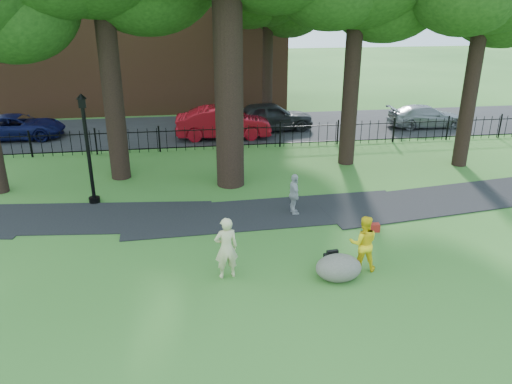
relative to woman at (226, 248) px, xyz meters
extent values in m
plane|color=#295B20|center=(0.80, 0.09, -0.88)|extent=(120.00, 120.00, 0.00)
cube|color=black|center=(1.80, 3.99, -0.88)|extent=(36.07, 3.85, 0.03)
cube|color=black|center=(0.80, 16.09, -0.88)|extent=(80.00, 7.00, 0.02)
cube|color=black|center=(0.80, 12.09, 0.14)|extent=(44.00, 0.04, 0.04)
cube|color=black|center=(0.80, 12.09, -0.70)|extent=(44.00, 0.04, 0.04)
cube|color=brown|center=(-3.20, 24.09, 5.12)|extent=(18.00, 8.00, 12.00)
cylinder|color=black|center=(0.80, 7.09, 4.37)|extent=(1.10, 1.10, 10.50)
ellipsoid|color=#16340E|center=(-6.85, 8.34, 5.94)|extent=(4.80, 4.80, 4.08)
cylinder|color=black|center=(-3.70, 8.59, 3.67)|extent=(0.80, 0.80, 9.10)
cylinder|color=black|center=(6.30, 9.09, 3.32)|extent=(0.70, 0.70, 8.40)
cylinder|color=black|center=(11.30, 8.09, 3.14)|extent=(0.64, 0.64, 8.05)
imported|color=beige|center=(0.00, 0.00, 0.00)|extent=(0.70, 0.52, 1.77)
imported|color=yellow|center=(3.80, -0.13, -0.07)|extent=(0.90, 0.77, 1.62)
imported|color=#A8A7AC|center=(2.71, 3.82, -0.14)|extent=(0.42, 0.89, 1.49)
ellipsoid|color=#666055|center=(3.00, -0.50, -0.52)|extent=(1.50, 1.31, 0.74)
cylinder|color=black|center=(-4.40, 5.89, 0.91)|extent=(0.13, 0.13, 3.58)
cylinder|color=black|center=(-4.40, 5.89, -0.77)|extent=(0.40, 0.40, 0.22)
cube|color=black|center=(-4.40, 5.89, 2.86)|extent=(0.28, 0.28, 0.34)
cone|color=black|center=(-4.40, 5.89, 3.09)|extent=(0.36, 0.36, 0.18)
cube|color=black|center=(3.04, 0.21, -0.72)|extent=(0.47, 0.32, 0.33)
cube|color=maroon|center=(5.01, 2.12, -0.76)|extent=(0.40, 0.28, 0.26)
imported|color=maroon|center=(1.10, 14.21, -0.06)|extent=(5.09, 1.96, 1.65)
imported|color=#0C0F3C|center=(-9.70, 15.59, -0.24)|extent=(4.67, 2.16, 1.30)
imported|color=black|center=(3.90, 15.38, -0.08)|extent=(4.90, 2.38, 1.61)
imported|color=gray|center=(12.88, 14.87, -0.26)|extent=(4.34, 1.81, 1.25)
camera|label=1|loc=(-0.92, -11.86, 6.35)|focal=35.00mm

